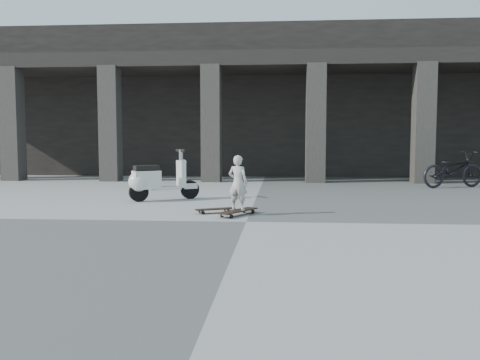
# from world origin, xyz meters

# --- Properties ---
(ground) EXTENTS (90.00, 90.00, 0.00)m
(ground) POSITION_xyz_m (0.00, 0.00, 0.00)
(ground) COLOR #51514F
(ground) RESTS_ON ground
(colonnade) EXTENTS (28.00, 8.82, 6.00)m
(colonnade) POSITION_xyz_m (-0.00, 13.77, 3.03)
(colonnade) COLOR black
(colonnade) RESTS_ON ground
(longboard) EXTENTS (0.74, 1.03, 0.10)m
(longboard) POSITION_xyz_m (-0.21, 0.73, 0.08)
(longboard) COLOR black
(longboard) RESTS_ON ground
(skateboard_spare) EXTENTS (0.78, 0.53, 0.09)m
(skateboard_spare) POSITION_xyz_m (-0.70, 1.01, 0.07)
(skateboard_spare) COLOR black
(skateboard_spare) RESTS_ON ground
(child) EXTENTS (0.45, 0.36, 1.06)m
(child) POSITION_xyz_m (-0.21, 0.73, 0.64)
(child) COLOR #BCB7AA
(child) RESTS_ON longboard
(scooter) EXTENTS (1.56, 1.10, 1.23)m
(scooter) POSITION_xyz_m (-2.44, 2.91, 0.49)
(scooter) COLOR black
(scooter) RESTS_ON ground
(bicycle) EXTENTS (2.22, 1.43, 1.10)m
(bicycle) POSITION_xyz_m (5.85, 6.92, 0.55)
(bicycle) COLOR black
(bicycle) RESTS_ON ground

